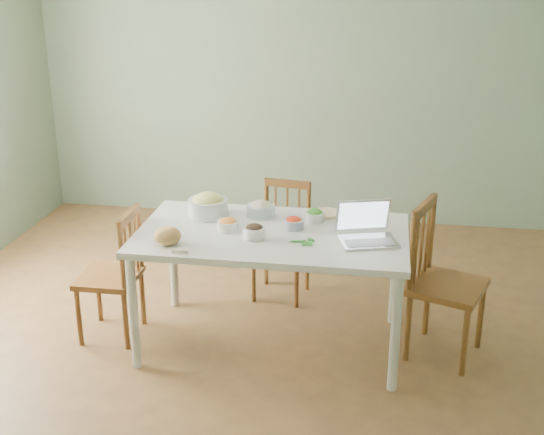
% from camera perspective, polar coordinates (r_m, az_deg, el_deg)
% --- Properties ---
extents(floor, '(5.00, 5.00, 0.00)m').
position_cam_1_polar(floor, '(5.01, -2.12, -9.73)').
color(floor, brown).
rests_on(floor, ground).
extents(wall_back, '(5.00, 0.00, 2.70)m').
position_cam_1_polar(wall_back, '(6.90, 1.83, 10.70)').
color(wall_back, gray).
rests_on(wall_back, ground).
extents(wall_front, '(5.00, 0.00, 2.70)m').
position_cam_1_polar(wall_front, '(2.27, -15.10, -11.30)').
color(wall_front, gray).
rests_on(wall_front, ground).
extents(dining_table, '(1.76, 0.99, 0.82)m').
position_cam_1_polar(dining_table, '(4.77, 0.00, -5.77)').
color(dining_table, white).
rests_on(dining_table, floor).
extents(chair_far, '(0.44, 0.43, 0.90)m').
position_cam_1_polar(chair_far, '(5.42, 0.73, -2.02)').
color(chair_far, '#4B2D11').
rests_on(chair_far, floor).
extents(chair_left, '(0.39, 0.41, 0.92)m').
position_cam_1_polar(chair_left, '(4.98, -13.01, -4.48)').
color(chair_left, '#4B2D11').
rests_on(chair_left, floor).
extents(chair_right, '(0.57, 0.58, 1.04)m').
position_cam_1_polar(chair_right, '(4.74, 14.02, -5.14)').
color(chair_right, '#4B2D11').
rests_on(chair_right, floor).
extents(bread_boule, '(0.22, 0.22, 0.11)m').
position_cam_1_polar(bread_boule, '(4.44, -8.42, -1.47)').
color(bread_boule, '#A8834B').
rests_on(bread_boule, dining_table).
extents(butter_stick, '(0.10, 0.03, 0.03)m').
position_cam_1_polar(butter_stick, '(4.31, -7.41, -2.71)').
color(butter_stick, beige).
rests_on(butter_stick, dining_table).
extents(bowl_squash, '(0.35, 0.35, 0.16)m').
position_cam_1_polar(bowl_squash, '(4.88, -5.15, 1.03)').
color(bowl_squash, '#EDE172').
rests_on(bowl_squash, dining_table).
extents(bowl_carrot, '(0.15, 0.15, 0.08)m').
position_cam_1_polar(bowl_carrot, '(4.63, -3.58, -0.54)').
color(bowl_carrot, '#C77828').
rests_on(bowl_carrot, dining_table).
extents(bowl_onion, '(0.22, 0.22, 0.10)m').
position_cam_1_polar(bowl_onion, '(4.87, -0.89, 0.70)').
color(bowl_onion, beige).
rests_on(bowl_onion, dining_table).
extents(bowl_mushroom, '(0.15, 0.15, 0.09)m').
position_cam_1_polar(bowl_mushroom, '(4.49, -1.43, -1.13)').
color(bowl_mushroom, black).
rests_on(bowl_mushroom, dining_table).
extents(bowl_redpep, '(0.16, 0.16, 0.08)m').
position_cam_1_polar(bowl_redpep, '(4.65, 1.75, -0.43)').
color(bowl_redpep, red).
rests_on(bowl_redpep, dining_table).
extents(bowl_broccoli, '(0.16, 0.16, 0.08)m').
position_cam_1_polar(bowl_broccoli, '(4.78, 3.46, 0.19)').
color(bowl_broccoli, '#2D6222').
rests_on(bowl_broccoli, dining_table).
extents(flatbread, '(0.25, 0.25, 0.02)m').
position_cam_1_polar(flatbread, '(4.92, 4.37, 0.33)').
color(flatbread, beige).
rests_on(flatbread, dining_table).
extents(basil_bunch, '(0.18, 0.18, 0.02)m').
position_cam_1_polar(basil_bunch, '(4.44, 2.44, -1.89)').
color(basil_bunch, '#316828').
rests_on(basil_bunch, dining_table).
extents(laptop, '(0.42, 0.39, 0.24)m').
position_cam_1_polar(laptop, '(4.43, 7.81, -0.59)').
color(laptop, silver).
rests_on(laptop, dining_table).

